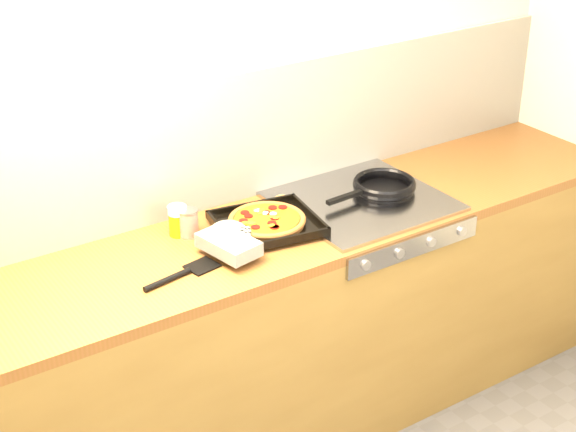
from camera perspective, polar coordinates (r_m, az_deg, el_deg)
room_shell at (r=3.25m, az=-4.49°, el=4.74°), size 3.20×3.20×3.20m
counter_run at (r=3.37m, az=-1.61°, el=-7.91°), size 3.20×0.62×0.90m
stovetop at (r=3.37m, az=4.77°, el=0.94°), size 0.60×0.56×0.02m
pizza_on_tray at (r=3.09m, az=-2.10°, el=-0.70°), size 0.49×0.39×0.06m
frying_pan at (r=3.42m, az=6.17°, el=1.93°), size 0.41×0.26×0.04m
tomato_can at (r=3.11m, az=-6.47°, el=-0.45°), size 0.09×0.09×0.10m
juice_glass at (r=3.12m, az=-7.15°, el=-0.28°), size 0.08×0.08×0.11m
wooden_spoon at (r=3.33m, az=-1.75°, el=0.79°), size 0.30×0.05×0.02m
black_spatula at (r=2.89m, az=-6.86°, el=-3.74°), size 0.29×0.10×0.02m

